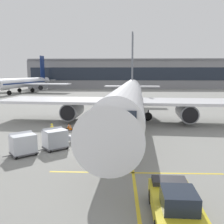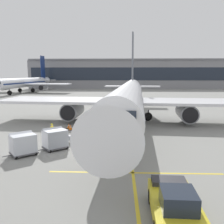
% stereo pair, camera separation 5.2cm
% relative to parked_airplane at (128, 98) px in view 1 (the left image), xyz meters
% --- Properties ---
extents(ground_plane, '(600.00, 600.00, 0.00)m').
position_rel_parked_airplane_xyz_m(ground_plane, '(-4.05, -13.05, -3.44)').
color(ground_plane, gray).
extents(parked_airplane, '(36.47, 46.33, 15.17)m').
position_rel_parked_airplane_xyz_m(parked_airplane, '(0.00, 0.00, 0.00)').
color(parked_airplane, white).
rests_on(parked_airplane, ground).
extents(belt_loader, '(4.56, 4.84, 2.76)m').
position_rel_parked_airplane_xyz_m(belt_loader, '(-4.42, -9.98, -2.61)').
color(belt_loader, '#A3A8B2').
rests_on(belt_loader, ground).
extents(baggage_cart_lead, '(2.62, 2.50, 1.91)m').
position_rel_parked_airplane_xyz_m(baggage_cart_lead, '(-7.03, -12.95, -2.44)').
color(baggage_cart_lead, '#515156').
rests_on(baggage_cart_lead, ground).
extents(baggage_cart_second, '(2.62, 2.50, 1.91)m').
position_rel_parked_airplane_xyz_m(baggage_cart_second, '(-9.27, -14.65, -2.44)').
color(baggage_cart_second, '#515156').
rests_on(baggage_cart_second, ground).
extents(pushback_tug, '(2.24, 4.47, 1.83)m').
position_rel_parked_airplane_xyz_m(pushback_tug, '(1.39, -23.45, -2.61)').
color(pushback_tug, gold).
rests_on(pushback_tug, ground).
extents(ground_crew_by_loader, '(0.42, 0.47, 1.74)m').
position_rel_parked_airplane_xyz_m(ground_crew_by_loader, '(-3.66, -11.57, -2.44)').
color(ground_crew_by_loader, '#514C42').
rests_on(ground_crew_by_loader, ground).
extents(ground_crew_by_carts, '(0.56, 0.30, 1.74)m').
position_rel_parked_airplane_xyz_m(ground_crew_by_carts, '(-4.60, -10.35, -2.44)').
color(ground_crew_by_carts, black).
rests_on(ground_crew_by_carts, ground).
extents(ground_crew_marshaller, '(0.26, 0.57, 1.74)m').
position_rel_parked_airplane_xyz_m(ground_crew_marshaller, '(-8.13, -9.96, -2.44)').
color(ground_crew_marshaller, '#514C42').
rests_on(ground_crew_marshaller, ground).
extents(safety_cone_engine_keepout, '(0.54, 0.54, 0.62)m').
position_rel_parked_airplane_xyz_m(safety_cone_engine_keepout, '(-7.54, -4.71, -3.14)').
color(safety_cone_engine_keepout, black).
rests_on(safety_cone_engine_keepout, ground).
extents(safety_cone_wingtip, '(0.58, 0.58, 0.66)m').
position_rel_parked_airplane_xyz_m(safety_cone_wingtip, '(-6.35, -2.30, -3.12)').
color(safety_cone_wingtip, black).
rests_on(safety_cone_wingtip, ground).
extents(safety_cone_nose_mark, '(0.57, 0.57, 0.65)m').
position_rel_parked_airplane_xyz_m(safety_cone_nose_mark, '(-7.16, -5.50, -3.12)').
color(safety_cone_nose_mark, black).
rests_on(safety_cone_nose_mark, ground).
extents(apron_guidance_line_lead_in, '(0.20, 110.00, 0.01)m').
position_rel_parked_airplane_xyz_m(apron_guidance_line_lead_in, '(-0.25, -0.86, -3.43)').
color(apron_guidance_line_lead_in, yellow).
rests_on(apron_guidance_line_lead_in, ground).
extents(apron_guidance_line_stop_bar, '(12.00, 0.20, 0.01)m').
position_rel_parked_airplane_xyz_m(apron_guidance_line_stop_bar, '(-0.07, -18.04, -3.43)').
color(apron_guidance_line_stop_bar, yellow).
rests_on(apron_guidance_line_stop_bar, ground).
extents(terminal_building, '(103.65, 16.26, 13.42)m').
position_rel_parked_airplane_xyz_m(terminal_building, '(8.46, 83.40, 3.22)').
color(terminal_building, gray).
rests_on(terminal_building, ground).
extents(distant_airplane, '(33.26, 41.89, 14.25)m').
position_rel_parked_airplane_xyz_m(distant_airplane, '(-35.67, 52.38, 0.11)').
color(distant_airplane, silver).
rests_on(distant_airplane, ground).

